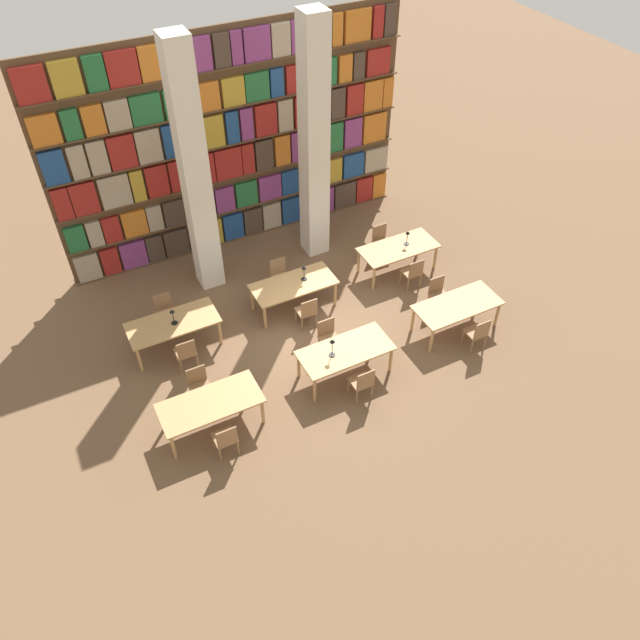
% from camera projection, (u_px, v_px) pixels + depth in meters
% --- Properties ---
extents(ground_plane, '(40.00, 40.00, 0.00)m').
position_uv_depth(ground_plane, '(318.00, 337.00, 14.20)').
color(ground_plane, brown).
extents(bookshelf_bank, '(9.03, 0.35, 5.50)m').
position_uv_depth(bookshelf_bank, '(234.00, 146.00, 15.26)').
color(bookshelf_bank, brown).
rests_on(bookshelf_bank, ground_plane).
extents(pillar_left, '(0.57, 0.57, 6.00)m').
position_uv_depth(pillar_left, '(195.00, 175.00, 13.61)').
color(pillar_left, silver).
rests_on(pillar_left, ground_plane).
extents(pillar_center, '(0.57, 0.57, 6.00)m').
position_uv_depth(pillar_center, '(314.00, 145.00, 14.59)').
color(pillar_center, silver).
rests_on(pillar_center, ground_plane).
extents(reading_table_0, '(1.98, 0.91, 0.72)m').
position_uv_depth(reading_table_0, '(211.00, 405.00, 11.96)').
color(reading_table_0, tan).
rests_on(reading_table_0, ground_plane).
extents(chair_0, '(0.42, 0.40, 0.86)m').
position_uv_depth(chair_0, '(226.00, 439.00, 11.61)').
color(chair_0, olive).
rests_on(chair_0, ground_plane).
extents(chair_1, '(0.42, 0.40, 0.86)m').
position_uv_depth(chair_1, '(200.00, 385.00, 12.57)').
color(chair_1, olive).
rests_on(chair_1, ground_plane).
extents(reading_table_1, '(1.98, 0.91, 0.72)m').
position_uv_depth(reading_table_1, '(345.00, 352.00, 12.97)').
color(reading_table_1, tan).
rests_on(reading_table_1, ground_plane).
extents(chair_2, '(0.42, 0.40, 0.86)m').
position_uv_depth(chair_2, '(362.00, 382.00, 12.62)').
color(chair_2, olive).
rests_on(chair_2, ground_plane).
extents(chair_3, '(0.42, 0.40, 0.86)m').
position_uv_depth(chair_3, '(328.00, 336.00, 13.58)').
color(chair_3, olive).
rests_on(chair_3, ground_plane).
extents(desk_lamp_0, '(0.14, 0.14, 0.45)m').
position_uv_depth(desk_lamp_0, '(332.00, 345.00, 12.60)').
color(desk_lamp_0, black).
rests_on(desk_lamp_0, reading_table_1).
extents(reading_table_2, '(1.98, 0.91, 0.72)m').
position_uv_depth(reading_table_2, '(457.00, 307.00, 14.00)').
color(reading_table_2, tan).
rests_on(reading_table_2, ground_plane).
extents(chair_4, '(0.42, 0.40, 0.86)m').
position_uv_depth(chair_4, '(477.00, 333.00, 13.66)').
color(chair_4, olive).
rests_on(chair_4, ground_plane).
extents(chair_5, '(0.42, 0.40, 0.86)m').
position_uv_depth(chair_5, '(438.00, 293.00, 14.61)').
color(chair_5, olive).
rests_on(chair_5, ground_plane).
extents(reading_table_3, '(1.98, 0.91, 0.72)m').
position_uv_depth(reading_table_3, '(173.00, 325.00, 13.58)').
color(reading_table_3, tan).
rests_on(reading_table_3, ground_plane).
extents(chair_6, '(0.42, 0.40, 0.86)m').
position_uv_depth(chair_6, '(186.00, 352.00, 13.23)').
color(chair_6, olive).
rests_on(chair_6, ground_plane).
extents(chair_7, '(0.42, 0.40, 0.86)m').
position_uv_depth(chair_7, '(165.00, 310.00, 14.18)').
color(chair_7, olive).
rests_on(chair_7, ground_plane).
extents(desk_lamp_1, '(0.14, 0.14, 0.40)m').
position_uv_depth(desk_lamp_1, '(173.00, 314.00, 13.32)').
color(desk_lamp_1, black).
rests_on(desk_lamp_1, reading_table_3).
extents(reading_table_4, '(1.98, 0.91, 0.72)m').
position_uv_depth(reading_table_4, '(294.00, 286.00, 14.52)').
color(reading_table_4, tan).
rests_on(reading_table_4, ground_plane).
extents(chair_8, '(0.42, 0.40, 0.86)m').
position_uv_depth(chair_8, '(307.00, 311.00, 14.17)').
color(chair_8, olive).
rests_on(chair_8, ground_plane).
extents(chair_9, '(0.42, 0.40, 0.86)m').
position_uv_depth(chair_9, '(280.00, 274.00, 15.12)').
color(chair_9, olive).
rests_on(chair_9, ground_plane).
extents(desk_lamp_2, '(0.14, 0.14, 0.39)m').
position_uv_depth(desk_lamp_2, '(304.00, 271.00, 14.40)').
color(desk_lamp_2, black).
rests_on(desk_lamp_2, reading_table_4).
extents(reading_table_5, '(1.98, 0.91, 0.72)m').
position_uv_depth(reading_table_5, '(398.00, 249.00, 15.55)').
color(reading_table_5, tan).
rests_on(reading_table_5, ground_plane).
extents(chair_10, '(0.42, 0.40, 0.86)m').
position_uv_depth(chair_10, '(413.00, 272.00, 15.19)').
color(chair_10, olive).
rests_on(chair_10, ground_plane).
extents(chair_11, '(0.42, 0.40, 0.86)m').
position_uv_depth(chair_11, '(381.00, 240.00, 16.14)').
color(chair_11, olive).
rests_on(chair_11, ground_plane).
extents(desk_lamp_3, '(0.14, 0.14, 0.39)m').
position_uv_depth(desk_lamp_3, '(407.00, 236.00, 15.41)').
color(desk_lamp_3, black).
rests_on(desk_lamp_3, reading_table_5).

